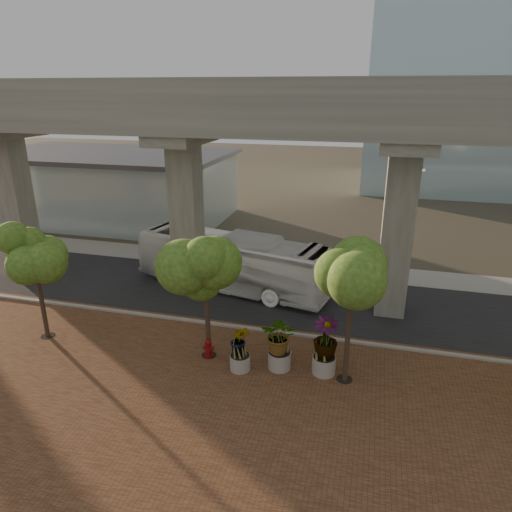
# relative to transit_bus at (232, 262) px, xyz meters

# --- Properties ---
(ground) EXTENTS (160.00, 160.00, 0.00)m
(ground) POSITION_rel_transit_bus_xyz_m (3.54, -2.90, -1.76)
(ground) COLOR #3E3A2D
(ground) RESTS_ON ground
(brick_plaza) EXTENTS (70.00, 13.00, 0.06)m
(brick_plaza) POSITION_rel_transit_bus_xyz_m (3.54, -10.90, -1.73)
(brick_plaza) COLOR brown
(brick_plaza) RESTS_ON ground
(asphalt_road) EXTENTS (90.00, 8.00, 0.04)m
(asphalt_road) POSITION_rel_transit_bus_xyz_m (3.54, -0.90, -1.74)
(asphalt_road) COLOR black
(asphalt_road) RESTS_ON ground
(curb_strip) EXTENTS (70.00, 0.25, 0.16)m
(curb_strip) POSITION_rel_transit_bus_xyz_m (3.54, -4.90, -1.68)
(curb_strip) COLOR gray
(curb_strip) RESTS_ON ground
(far_sidewalk) EXTENTS (90.00, 3.00, 0.06)m
(far_sidewalk) POSITION_rel_transit_bus_xyz_m (3.54, 4.60, -1.73)
(far_sidewalk) COLOR gray
(far_sidewalk) RESTS_ON ground
(transit_viaduct) EXTENTS (72.00, 5.60, 12.40)m
(transit_viaduct) POSITION_rel_transit_bus_xyz_m (3.54, -0.90, 5.53)
(transit_viaduct) COLOR gray
(transit_viaduct) RESTS_ON ground
(station_pavilion) EXTENTS (23.00, 13.00, 6.30)m
(station_pavilion) POSITION_rel_transit_bus_xyz_m (-16.46, 13.10, 1.46)
(station_pavilion) COLOR #AABFC2
(station_pavilion) RESTS_ON ground
(transit_bus) EXTENTS (12.94, 5.69, 3.51)m
(transit_bus) POSITION_rel_transit_bus_xyz_m (0.00, 0.00, 0.00)
(transit_bus) COLOR white
(transit_bus) RESTS_ON ground
(fire_hydrant) EXTENTS (0.48, 0.43, 0.96)m
(fire_hydrant) POSITION_rel_transit_bus_xyz_m (1.31, -7.87, -1.24)
(fire_hydrant) COLOR maroon
(fire_hydrant) RESTS_ON ground
(planter_front) EXTENTS (2.29, 2.29, 2.52)m
(planter_front) POSITION_rel_transit_bus_xyz_m (4.71, -7.94, -0.17)
(planter_front) COLOR #9E998E
(planter_front) RESTS_ON ground
(planter_right) EXTENTS (2.53, 2.53, 2.70)m
(planter_right) POSITION_rel_transit_bus_xyz_m (6.69, -7.82, -0.06)
(planter_right) COLOR gray
(planter_right) RESTS_ON ground
(planter_left) EXTENTS (2.03, 2.03, 2.23)m
(planter_left) POSITION_rel_transit_bus_xyz_m (3.04, -8.50, -0.34)
(planter_left) COLOR gray
(planter_left) RESTS_ON ground
(street_tree_far_west) EXTENTS (3.42, 3.42, 6.11)m
(street_tree_far_west) POSITION_rel_transit_bus_xyz_m (-7.27, -8.17, 2.83)
(street_tree_far_west) COLOR #463528
(street_tree_far_west) RESTS_ON ground
(street_tree_near_west) EXTENTS (3.72, 3.72, 5.99)m
(street_tree_near_west) POSITION_rel_transit_bus_xyz_m (1.30, -7.78, 2.58)
(street_tree_near_west) COLOR #463528
(street_tree_near_west) RESTS_ON ground
(street_tree_near_east) EXTENTS (3.76, 3.76, 6.52)m
(street_tree_near_east) POSITION_rel_transit_bus_xyz_m (7.63, -8.10, 3.09)
(street_tree_near_east) COLOR #463528
(street_tree_near_east) RESTS_ON ground
(streetlamp_west) EXTENTS (0.37, 1.08, 7.42)m
(streetlamp_west) POSITION_rel_transit_bus_xyz_m (-4.13, 2.50, 2.58)
(streetlamp_west) COLOR #2F2E33
(streetlamp_west) RESTS_ON ground
(streetlamp_east) EXTENTS (0.38, 1.12, 7.71)m
(streetlamp_east) POSITION_rel_transit_bus_xyz_m (10.65, 2.89, 2.75)
(streetlamp_east) COLOR #29292D
(streetlamp_east) RESTS_ON ground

